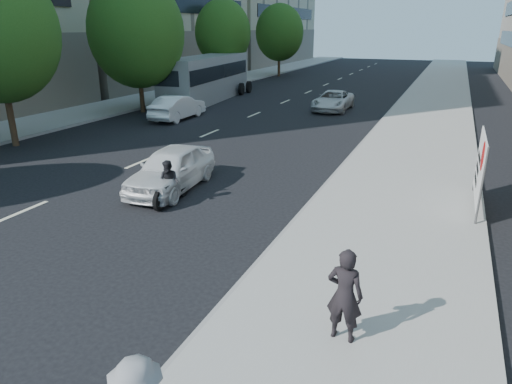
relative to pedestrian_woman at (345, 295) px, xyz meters
The scene contains 13 objects.
ground 4.04m from the pedestrian_woman, behind, with size 160.00×160.00×0.00m, color black.
near_sidewalk 20.28m from the pedestrian_woman, 89.72° to the left, with size 5.00×120.00×0.15m, color #9B9891.
far_sidewalk 28.95m from the pedestrian_woman, 135.55° to the left, with size 4.50×120.00×0.15m, color #9B9891.
tree_far_c 25.68m from the pedestrian_woman, 133.95° to the left, with size 6.00×6.00×8.47m.
tree_far_d 35.22m from the pedestrian_woman, 120.19° to the left, with size 4.80×4.80×7.65m.
tree_far_e 47.78m from the pedestrian_woman, 111.69° to the left, with size 5.40×5.40×7.89m.
pedestrian_woman is the anchor object (origin of this frame).
protest_banner 8.20m from the pedestrian_woman, 73.84° to the left, with size 0.08×3.06×2.20m.
white_sedan_near 9.43m from the pedestrian_woman, 141.10° to the left, with size 1.75×4.34×1.48m, color white.
white_sedan_mid 22.17m from the pedestrian_woman, 129.58° to the left, with size 1.54×4.40×1.45m, color white.
white_sedan_far 24.73m from the pedestrian_woman, 104.39° to the left, with size 2.16×4.67×1.30m, color silver.
motorcycle 8.10m from the pedestrian_woman, 144.60° to the left, with size 0.75×2.05×1.42m.
bus 29.54m from the pedestrian_woman, 123.28° to the left, with size 3.86×12.28×3.30m.
Camera 1 is at (5.13, -7.02, 5.30)m, focal length 32.00 mm.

